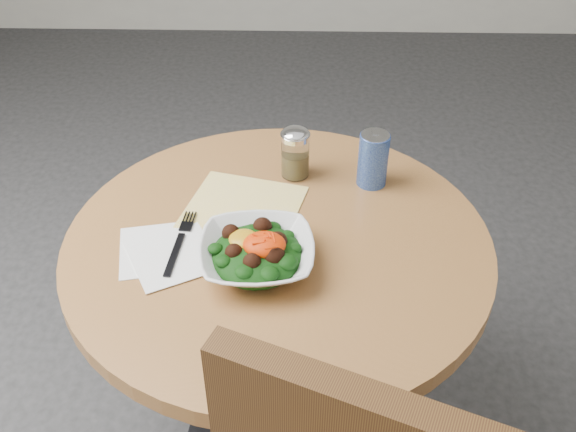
# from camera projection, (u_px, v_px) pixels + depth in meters

# --- Properties ---
(table) EXTENTS (0.90, 0.90, 0.75)m
(table) POSITION_uv_depth(u_px,v_px,m) (279.00, 303.00, 1.47)
(table) COLOR black
(table) RESTS_ON ground
(cloth_napkin) EXTENTS (0.29, 0.28, 0.00)m
(cloth_napkin) POSITION_uv_depth(u_px,v_px,m) (244.00, 207.00, 1.43)
(cloth_napkin) COLOR #DDB20B
(cloth_napkin) RESTS_ON table
(paper_napkins) EXTENTS (0.24, 0.23, 0.00)m
(paper_napkins) POSITION_uv_depth(u_px,v_px,m) (167.00, 252.00, 1.31)
(paper_napkins) COLOR white
(paper_napkins) RESTS_ON table
(salad_bowl) EXTENTS (0.24, 0.24, 0.09)m
(salad_bowl) POSITION_uv_depth(u_px,v_px,m) (257.00, 253.00, 1.26)
(salad_bowl) COLOR white
(salad_bowl) RESTS_ON table
(fork) EXTENTS (0.04, 0.21, 0.00)m
(fork) POSITION_uv_depth(u_px,v_px,m) (180.00, 240.00, 1.33)
(fork) COLOR black
(fork) RESTS_ON table
(spice_shaker) EXTENTS (0.07, 0.07, 0.13)m
(spice_shaker) POSITION_uv_depth(u_px,v_px,m) (295.00, 153.00, 1.49)
(spice_shaker) COLOR silver
(spice_shaker) RESTS_ON table
(beverage_can) EXTENTS (0.07, 0.07, 0.13)m
(beverage_can) POSITION_uv_depth(u_px,v_px,m) (373.00, 159.00, 1.47)
(beverage_can) COLOR navy
(beverage_can) RESTS_ON table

